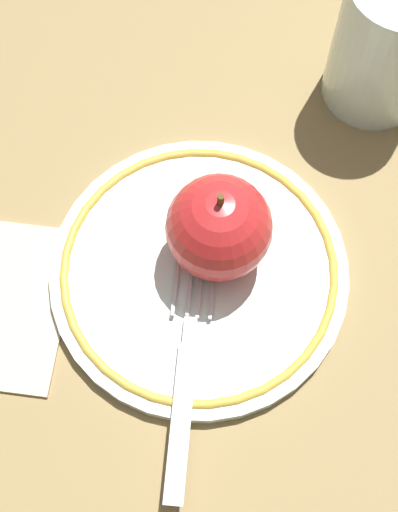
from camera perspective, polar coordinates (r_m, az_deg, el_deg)
name	(u,v)px	position (r m, az deg, el deg)	size (l,w,h in m)	color
ground_plane	(187,264)	(0.48, -0.94, -0.67)	(2.00, 2.00, 0.00)	olive
plate	(199,271)	(0.47, 0.00, -1.24)	(0.20, 0.20, 0.01)	white
apple_red_whole	(218,226)	(0.44, 1.56, 2.45)	(0.07, 0.07, 0.08)	red
fork	(186,366)	(0.45, -1.02, -8.76)	(0.08, 0.17, 0.00)	silver
drinking_glass	(388,43)	(0.53, 14.85, 16.17)	(0.07, 0.07, 0.11)	silver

